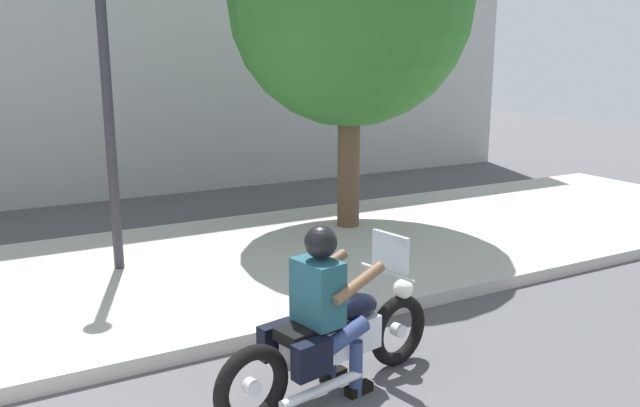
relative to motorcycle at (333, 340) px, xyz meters
The scene contains 4 objects.
motorcycle is the anchor object (origin of this frame).
rider 0.38m from the motorcycle, behind, with size 0.70×0.62×1.45m.
street_lamp 4.34m from the motorcycle, 104.20° to the left, with size 0.28×0.28×4.21m.
tree_near_rack 5.70m from the motorcycle, 57.27° to the left, with size 3.54×3.54×5.22m.
Camera 1 is at (0.01, -2.75, 2.73)m, focal length 36.53 mm.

